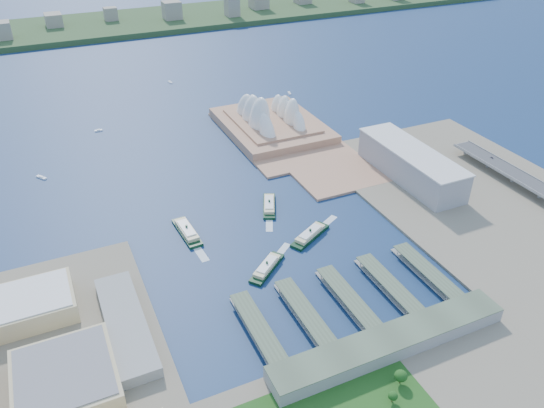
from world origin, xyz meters
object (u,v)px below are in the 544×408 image
ferry_c (267,266)px  ferry_d (310,233)px  ferry_b (269,204)px  toaster_building (410,164)px  opera_house (272,109)px  ferry_a (187,230)px  car_c (492,157)px

ferry_c → ferry_d: bearing=-103.3°
ferry_c → ferry_b: bearing=-64.3°
toaster_building → ferry_c: bearing=-159.2°
opera_house → toaster_building: size_ratio=1.16×
ferry_b → ferry_a: bearing=-149.4°
toaster_building → opera_house: bearing=114.2°
toaster_building → car_c: 110.90m
ferry_a → ferry_c: (50.87, -86.84, -0.60)m
ferry_b → car_c: bearing=17.9°
opera_house → ferry_c: bearing=-115.4°
toaster_building → ferry_a: (-276.11, 1.46, -15.23)m
ferry_c → car_c: car_c is taller
ferry_b → ferry_c: size_ratio=1.02×
ferry_d → ferry_a: bearing=34.0°
ferry_d → ferry_b: bearing=-16.8°
opera_house → toaster_building: (90.00, -200.00, -11.50)m
ferry_d → car_c: (273.32, 36.51, 10.49)m
ferry_c → car_c: 340.79m
toaster_building → car_c: toaster_building is taller
ferry_a → ferry_d: (111.80, -57.76, -0.31)m
toaster_building → ferry_c: 241.40m
ferry_a → ferry_b: ferry_a is taller
ferry_a → ferry_b: (97.39, 10.82, -0.49)m
toaster_building → ferry_d: bearing=-161.1°
ferry_c → ferry_d: (60.93, 29.08, 0.29)m
opera_house → ferry_a: 273.44m
ferry_a → ferry_c: ferry_a is taller
opera_house → ferry_b: bearing=-115.3°
opera_house → ferry_c: 316.98m
ferry_c → car_c: size_ratio=11.93×
ferry_c → ferry_d: size_ratio=0.94×
ferry_d → car_c: 275.94m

